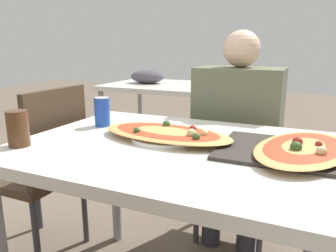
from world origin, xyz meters
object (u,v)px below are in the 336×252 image
Objects in this scene: dining_table at (172,164)px; soda_can at (102,112)px; pizza_main at (166,133)px; drink_glass at (18,129)px; person_seated at (237,123)px; pizza_second at (303,149)px; chair_far_seated at (240,150)px; chair_side_left at (42,166)px.

soda_can is at bearing 162.34° from dining_table.
drink_glass is at bearing -146.27° from pizza_main.
pizza_second is at bearing 120.21° from person_seated.
chair_far_seated is at bearing 52.39° from soda_can.
pizza_second is (0.81, -0.07, -0.04)m from soda_can.
dining_table is at bearing 82.79° from chair_far_seated.
dining_table is 0.43m from soda_can.
person_seated reaches higher than pizza_second.
pizza_second is at bearing 115.94° from chair_far_seated.
person_seated reaches higher than chair_side_left.
pizza_second is at bearing 18.05° from drink_glass.
pizza_second is (0.91, 0.30, -0.04)m from drink_glass.
drink_glass reaches higher than pizza_second.
chair_side_left is 0.46m from soda_can.
pizza_second reaches higher than dining_table.
dining_table is 1.25× the size of chair_far_seated.
pizza_main is 1.05× the size of pizza_second.
person_seated is at bearing 76.62° from pizza_main.
chair_far_seated is 6.98× the size of drink_glass.
person_seated reaches higher than soda_can.
person_seated is at bearing 46.71° from soda_can.
chair_side_left reaches higher than pizza_main.
dining_table is 0.12m from pizza_main.
person_seated is (0.09, 0.63, 0.03)m from dining_table.
chair_side_left reaches higher than dining_table.
dining_table is 0.76m from chair_side_left.
pizza_main is (0.69, -0.05, 0.25)m from chair_side_left.
person_seated reaches higher than chair_far_seated.
chair_side_left is at bearing 176.01° from pizza_main.
chair_side_left is 1.19m from pizza_second.
dining_table is at bearing -46.61° from pizza_main.
chair_side_left is at bearing 38.04° from chair_far_seated.
person_seated is (-0.00, -0.11, 0.18)m from chair_far_seated.
dining_table is 0.64m from person_seated.
drink_glass is at bearing -161.95° from pizza_second.
chair_far_seated is at bearing 78.74° from pizza_main.
chair_far_seated is 0.77× the size of person_seated.
soda_can is (-0.48, -0.51, 0.11)m from person_seated.
dining_table is at bearing -17.66° from soda_can.
person_seated is 0.67m from pizza_second.
chair_far_seated is at bearing 82.79° from dining_table.
drink_glass is at bearing 56.80° from person_seated.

